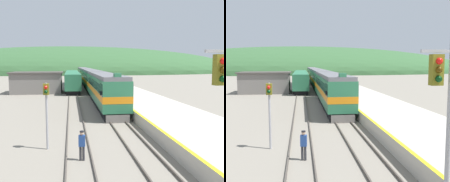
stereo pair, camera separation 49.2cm
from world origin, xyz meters
The scene contains 12 objects.
track_main centered at (0.00, 70.00, 0.08)m, with size 1.52×180.00×0.16m.
track_siding centered at (-3.87, 70.00, 0.08)m, with size 1.51×180.00×0.16m.
platform centered at (4.92, 50.00, 0.51)m, with size 6.71×140.00×1.04m.
distant_hills centered at (0.00, 167.91, 0.00)m, with size 220.69×99.31×32.90m.
station_shed centered at (-10.50, 47.61, 2.00)m, with size 9.48×7.00×3.97m.
express_train_lead_car centered at (0.00, 29.25, 2.33)m, with size 2.90×19.29×4.62m.
carriage_second centered at (0.00, 49.62, 2.31)m, with size 2.89×19.21×4.26m.
carriage_third centered at (0.00, 69.70, 2.31)m, with size 2.89×19.21×4.26m.
carriage_fourth centered at (0.00, 89.79, 2.31)m, with size 2.89×19.21×4.26m.
siding_train centered at (-3.87, 57.83, 1.89)m, with size 2.90×32.97×3.67m.
signal_post_siding centered at (-5.81, 13.23, 3.05)m, with size 0.36×0.42×4.28m.
track_worker centered at (-3.71, 10.91, 0.98)m, with size 0.39×0.27×1.72m.
Camera 1 is at (-4.28, -3.55, 5.45)m, focal length 42.00 mm.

